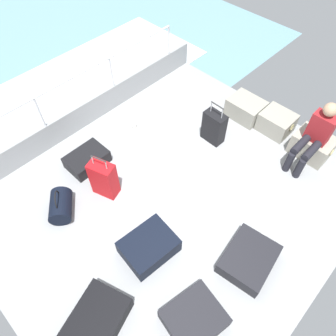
% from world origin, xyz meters
% --- Properties ---
extents(ground_plane, '(4.40, 5.20, 0.06)m').
position_xyz_m(ground_plane, '(0.00, 0.00, -0.03)').
color(ground_plane, '#939699').
extents(gunwale_port, '(0.06, 5.20, 0.45)m').
position_xyz_m(gunwale_port, '(-2.17, 0.00, 0.23)').
color(gunwale_port, '#939699').
rests_on(gunwale_port, ground_plane).
extents(railing_port, '(0.04, 4.20, 1.02)m').
position_xyz_m(railing_port, '(-2.17, 0.00, 0.78)').
color(railing_port, silver).
rests_on(railing_port, ground_plane).
extents(sea_wake, '(12.00, 12.00, 0.01)m').
position_xyz_m(sea_wake, '(-3.60, 0.00, -0.34)').
color(sea_wake, '#6B99A8').
rests_on(sea_wake, ground_plane).
extents(cargo_crate_0, '(0.64, 0.47, 0.34)m').
position_xyz_m(cargo_crate_0, '(-0.30, 2.11, 0.17)').
color(cargo_crate_0, gray).
rests_on(cargo_crate_0, ground_plane).
extents(cargo_crate_1, '(0.57, 0.46, 0.35)m').
position_xyz_m(cargo_crate_1, '(0.28, 2.19, 0.17)').
color(cargo_crate_1, gray).
rests_on(cargo_crate_1, ground_plane).
extents(cargo_crate_2, '(0.63, 0.45, 0.38)m').
position_xyz_m(cargo_crate_2, '(0.98, 2.12, 0.19)').
color(cargo_crate_2, '#9E9989').
rests_on(cargo_crate_2, ground_plane).
extents(passenger_seated, '(0.34, 0.66, 1.08)m').
position_xyz_m(passenger_seated, '(0.98, 1.94, 0.56)').
color(passenger_seated, maroon).
rests_on(passenger_seated, ground_plane).
extents(suitcase_0, '(0.66, 0.72, 0.23)m').
position_xyz_m(suitcase_0, '(1.32, -1.10, 0.11)').
color(suitcase_0, black).
rests_on(suitcase_0, ground_plane).
extents(suitcase_1, '(0.67, 0.78, 0.21)m').
position_xyz_m(suitcase_1, '(1.35, -0.09, 0.11)').
color(suitcase_1, black).
rests_on(suitcase_1, ground_plane).
extents(suitcase_2, '(0.45, 0.64, 0.21)m').
position_xyz_m(suitcase_2, '(-1.43, -0.53, 0.11)').
color(suitcase_2, black).
rests_on(suitcase_2, ground_plane).
extents(suitcase_3, '(0.41, 0.31, 0.77)m').
position_xyz_m(suitcase_3, '(-0.81, -0.66, 0.31)').
color(suitcase_3, red).
rests_on(suitcase_3, ground_plane).
extents(suitcase_4, '(0.37, 0.22, 0.76)m').
position_xyz_m(suitcase_4, '(-0.35, 1.27, 0.28)').
color(suitcase_4, black).
rests_on(suitcase_4, ground_plane).
extents(suitcase_5, '(0.60, 0.72, 0.26)m').
position_xyz_m(suitcase_5, '(0.33, -0.86, 0.13)').
color(suitcase_5, black).
rests_on(suitcase_5, ground_plane).
extents(suitcase_6, '(0.75, 0.90, 0.23)m').
position_xyz_m(suitcase_6, '(0.55, -1.91, 0.12)').
color(suitcase_6, black).
rests_on(suitcase_6, ground_plane).
extents(duffel_bag, '(0.55, 0.52, 0.44)m').
position_xyz_m(duffel_bag, '(-0.98, -1.31, 0.16)').
color(duffel_bag, black).
rests_on(duffel_bag, ground_plane).
extents(paper_cup, '(0.08, 0.08, 0.10)m').
position_xyz_m(paper_cup, '(-1.49, 0.53, 0.05)').
color(paper_cup, white).
rests_on(paper_cup, ground_plane).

